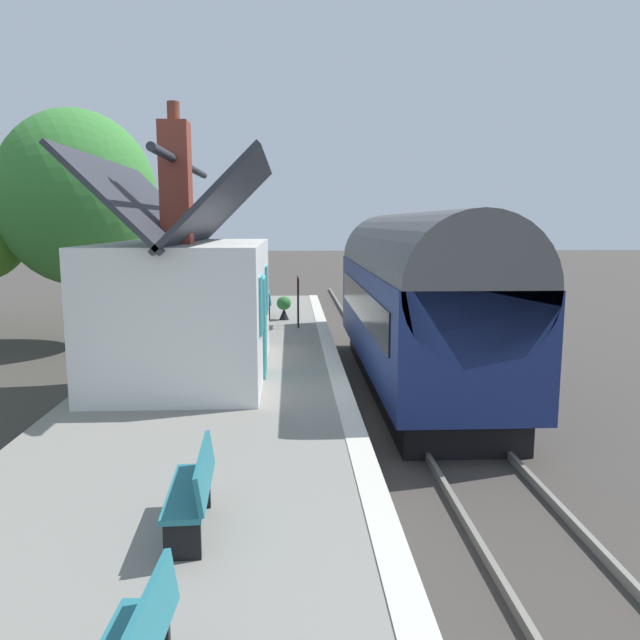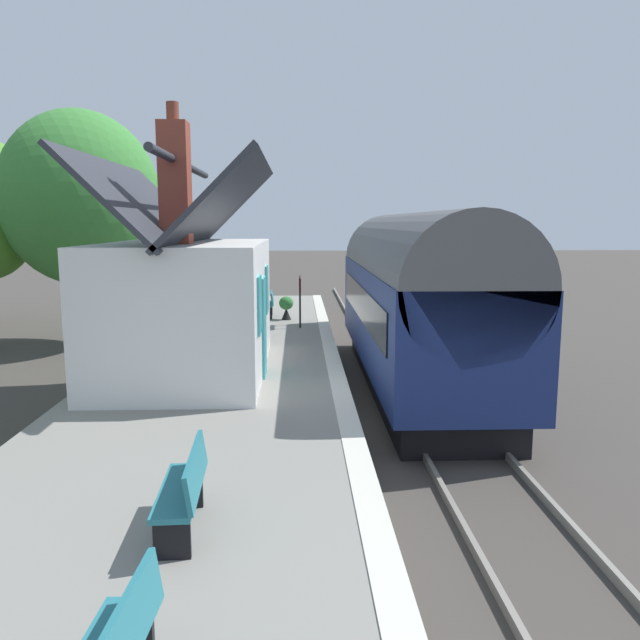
% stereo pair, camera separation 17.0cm
% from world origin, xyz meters
% --- Properties ---
extents(ground_plane, '(160.00, 160.00, 0.00)m').
position_xyz_m(ground_plane, '(0.00, 0.00, 0.00)').
color(ground_plane, '#423D38').
extents(platform, '(32.00, 5.37, 0.84)m').
position_xyz_m(platform, '(0.00, 3.69, 0.42)').
color(platform, gray).
rests_on(platform, ground).
extents(platform_edge_coping, '(32.00, 0.36, 0.02)m').
position_xyz_m(platform_edge_coping, '(0.00, 1.18, 0.85)').
color(platform_edge_coping, beige).
rests_on(platform_edge_coping, platform).
extents(rail_near, '(52.00, 0.08, 0.14)m').
position_xyz_m(rail_near, '(0.00, -1.62, 0.07)').
color(rail_near, gray).
rests_on(rail_near, ground).
extents(rail_far, '(52.00, 0.08, 0.14)m').
position_xyz_m(rail_far, '(0.00, -0.18, 0.07)').
color(rail_far, gray).
rests_on(rail_far, ground).
extents(train, '(10.84, 2.73, 4.32)m').
position_xyz_m(train, '(3.30, -0.90, 2.22)').
color(train, black).
rests_on(train, ground).
extents(station_building, '(6.25, 3.51, 5.52)m').
position_xyz_m(station_building, '(1.66, 4.39, 2.42)').
color(station_building, white).
rests_on(station_building, platform).
extents(bench_near_building, '(1.42, 0.50, 0.88)m').
position_xyz_m(bench_near_building, '(-5.59, 3.20, 1.32)').
color(bench_near_building, '#26727F').
rests_on(bench_near_building, platform).
extents(bench_mid_platform, '(1.41, 0.47, 0.88)m').
position_xyz_m(bench_mid_platform, '(9.65, 3.02, 1.32)').
color(bench_mid_platform, '#26727F').
rests_on(bench_mid_platform, platform).
extents(planter_edge_far, '(0.48, 0.48, 0.79)m').
position_xyz_m(planter_edge_far, '(9.01, 2.41, 1.29)').
color(planter_edge_far, black).
rests_on(planter_edge_far, platform).
extents(station_sign_board, '(0.96, 0.06, 1.57)m').
position_xyz_m(station_sign_board, '(7.63, 1.95, 2.03)').
color(station_sign_board, black).
rests_on(station_sign_board, platform).
extents(tree_far_right, '(4.90, 5.06, 7.65)m').
position_xyz_m(tree_far_right, '(8.96, 9.03, 4.84)').
color(tree_far_right, '#4C3828').
rests_on(tree_far_right, ground).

